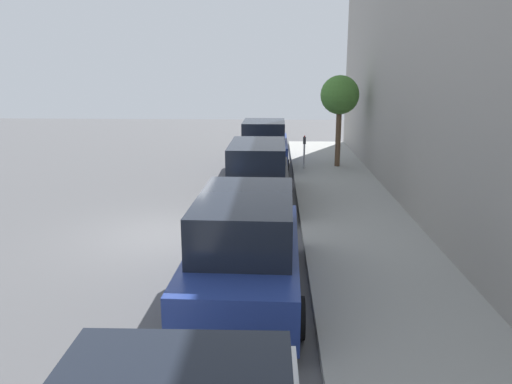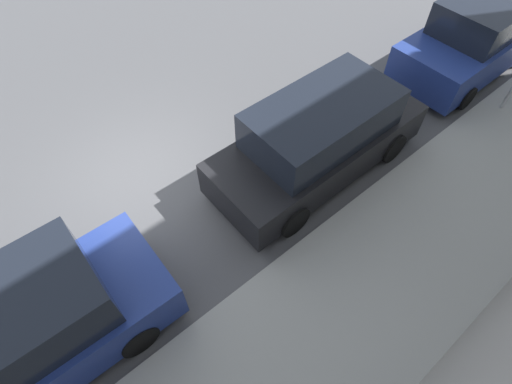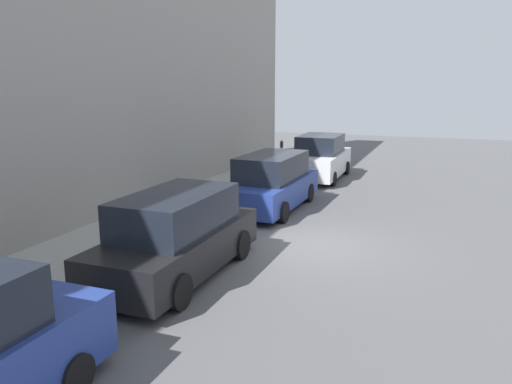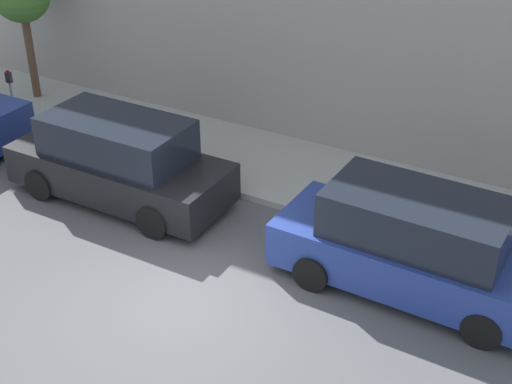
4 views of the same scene
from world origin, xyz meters
name	(u,v)px [view 4 (image 4 of 4)]	position (x,y,z in m)	size (l,w,h in m)	color
ground_plane	(184,299)	(0.00, 0.00, 0.00)	(60.00, 60.00, 0.00)	#515154
sidewalk	(308,176)	(5.02, 0.00, 0.07)	(3.05, 32.00, 0.15)	#9E9E99
parked_minivan_second	(413,245)	(2.30, -3.34, 0.92)	(2.02, 4.94, 1.90)	navy
parked_minivan_third	(119,161)	(2.25, 3.17, 0.92)	(2.02, 4.91, 1.90)	black
parking_meter_far	(11,89)	(3.95, 8.12, 0.98)	(0.11, 0.15, 1.34)	#ADADB2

